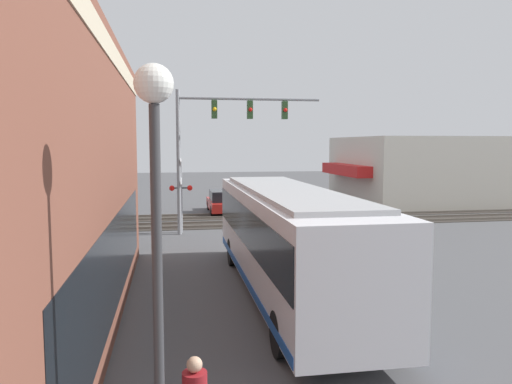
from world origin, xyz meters
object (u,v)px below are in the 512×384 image
at_px(city_bus, 287,236).
at_px(parked_car_red, 223,202).
at_px(streetlamp, 157,260).
at_px(crossing_signal, 181,188).
at_px(parked_car_blue, 279,191).

relative_size(city_bus, parked_car_red, 2.51).
distance_m(city_bus, streetlamp, 9.45).
bearing_deg(parked_car_red, streetlamp, 172.52).
height_order(city_bus, parked_car_red, city_bus).
distance_m(city_bus, crossing_signal, 11.61).
bearing_deg(parked_car_red, crossing_signal, 158.09).
height_order(city_bus, parked_car_blue, city_bus).
bearing_deg(streetlamp, city_bus, -22.31).
xyz_separation_m(city_bus, parked_car_red, (18.37, -0.00, -1.08)).
bearing_deg(parked_car_blue, streetlamp, 165.37).
relative_size(city_bus, parked_car_blue, 2.78).
height_order(streetlamp, parked_car_blue, streetlamp).
bearing_deg(crossing_signal, parked_car_red, -21.91).
height_order(city_bus, crossing_signal, crossing_signal).
relative_size(city_bus, crossing_signal, 3.21).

